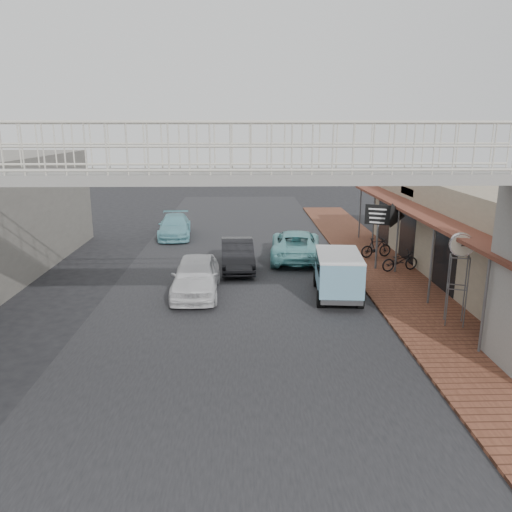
{
  "coord_description": "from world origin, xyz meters",
  "views": [
    {
      "loc": [
        0.25,
        -15.78,
        6.24
      ],
      "look_at": [
        0.71,
        1.35,
        1.8
      ],
      "focal_mm": 35.0,
      "sensor_mm": 36.0,
      "label": 1
    }
  ],
  "objects": [
    {
      "name": "road_strip",
      "position": [
        0.0,
        0.0,
        0.01
      ],
      "size": [
        10.0,
        60.0,
        0.01
      ],
      "primitive_type": "cube",
      "color": "black",
      "rests_on": "ground"
    },
    {
      "name": "arrow_sign",
      "position": [
        6.85,
        5.26,
        2.5
      ],
      "size": [
        1.79,
        1.21,
        2.97
      ],
      "rotation": [
        0.0,
        0.0,
        -0.4
      ],
      "color": "#59595B",
      "rests_on": "sidewalk"
    },
    {
      "name": "angkot_far",
      "position": [
        -3.72,
        12.86,
        0.64
      ],
      "size": [
        2.15,
        4.53,
        1.28
      ],
      "primitive_type": "imported",
      "rotation": [
        0.0,
        0.0,
        0.08
      ],
      "color": "#6DB0BD",
      "rests_on": "ground"
    },
    {
      "name": "shophouse_row",
      "position": [
        10.97,
        4.0,
        2.01
      ],
      "size": [
        7.2,
        18.0,
        4.0
      ],
      "color": "gray",
      "rests_on": "ground"
    },
    {
      "name": "motorcycle_far",
      "position": [
        6.7,
        7.5,
        0.58
      ],
      "size": [
        1.65,
        0.82,
        0.96
      ],
      "primitive_type": "imported",
      "rotation": [
        0.0,
        0.0,
        1.82
      ],
      "color": "black",
      "rests_on": "sidewalk"
    },
    {
      "name": "angkot_van",
      "position": [
        3.79,
        2.0,
        1.1
      ],
      "size": [
        1.91,
        3.67,
        1.74
      ],
      "rotation": [
        0.0,
        0.0,
        -0.09
      ],
      "color": "black",
      "rests_on": "ground"
    },
    {
      "name": "footbridge",
      "position": [
        0.0,
        -4.0,
        3.18
      ],
      "size": [
        16.4,
        2.4,
        6.34
      ],
      "color": "gray",
      "rests_on": "ground"
    },
    {
      "name": "white_hatchback",
      "position": [
        -1.56,
        2.52,
        0.73
      ],
      "size": [
        1.78,
        4.33,
        1.47
      ],
      "primitive_type": "imported",
      "rotation": [
        0.0,
        0.0,
        0.01
      ],
      "color": "silver",
      "rests_on": "ground"
    },
    {
      "name": "sidewalk",
      "position": [
        6.5,
        3.0,
        0.05
      ],
      "size": [
        3.0,
        40.0,
        0.1
      ],
      "primitive_type": "cube",
      "color": "brown",
      "rests_on": "ground"
    },
    {
      "name": "motorcycle_near",
      "position": [
        7.14,
        5.17,
        0.55
      ],
      "size": [
        1.82,
        1.02,
        0.91
      ],
      "primitive_type": "imported",
      "rotation": [
        0.0,
        0.0,
        1.83
      ],
      "color": "black",
      "rests_on": "sidewalk"
    },
    {
      "name": "street_clock",
      "position": [
        7.02,
        -0.95,
        2.57
      ],
      "size": [
        0.77,
        0.72,
        2.98
      ],
      "rotation": [
        0.0,
        0.0,
        -0.32
      ],
      "color": "#59595B",
      "rests_on": "sidewalk"
    },
    {
      "name": "ground",
      "position": [
        0.0,
        0.0,
        0.0
      ],
      "size": [
        120.0,
        120.0,
        0.0
      ],
      "primitive_type": "plane",
      "color": "black",
      "rests_on": "ground"
    },
    {
      "name": "dark_sedan",
      "position": [
        0.0,
        6.0,
        0.67
      ],
      "size": [
        1.6,
        4.11,
        1.34
      ],
      "primitive_type": "imported",
      "rotation": [
        0.0,
        0.0,
        0.05
      ],
      "color": "black",
      "rests_on": "ground"
    },
    {
      "name": "angkot_curb",
      "position": [
        2.83,
        7.72,
        0.71
      ],
      "size": [
        2.78,
        5.27,
        1.41
      ],
      "primitive_type": "imported",
      "rotation": [
        0.0,
        0.0,
        3.05
      ],
      "color": "#6EBCBF",
      "rests_on": "ground"
    }
  ]
}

